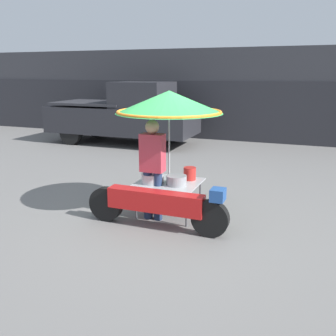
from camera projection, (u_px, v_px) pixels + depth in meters
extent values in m
plane|color=slate|center=(170.00, 222.00, 6.11)|extent=(36.00, 36.00, 0.00)
cube|color=#38383D|center=(256.00, 94.00, 13.72)|extent=(28.00, 2.00, 3.20)
cube|color=#28282D|center=(250.00, 112.00, 12.93)|extent=(23.80, 0.06, 2.08)
cylinder|color=black|center=(210.00, 218.00, 5.51)|extent=(0.56, 0.14, 0.56)
cylinder|color=black|center=(106.00, 204.00, 6.12)|extent=(0.56, 0.14, 0.56)
cube|color=red|center=(155.00, 201.00, 5.78)|extent=(1.55, 0.24, 0.32)
cube|color=#234C93|center=(218.00, 195.00, 5.38)|extent=(0.20, 0.24, 0.18)
cylinder|color=black|center=(174.00, 196.00, 6.61)|extent=(0.51, 0.14, 0.51)
cylinder|color=#515156|center=(186.00, 210.00, 5.86)|extent=(0.03, 0.03, 0.57)
cylinder|color=#515156|center=(200.00, 195.00, 6.55)|extent=(0.03, 0.03, 0.57)
cylinder|color=#515156|center=(136.00, 203.00, 6.17)|extent=(0.03, 0.03, 0.57)
cylinder|color=#515156|center=(154.00, 190.00, 6.85)|extent=(0.03, 0.03, 0.57)
cube|color=#B2B2B7|center=(169.00, 182.00, 6.28)|extent=(1.03, 0.89, 0.02)
cylinder|color=#B2B2B7|center=(169.00, 148.00, 6.14)|extent=(0.03, 0.03, 1.15)
cone|color=green|center=(169.00, 102.00, 5.95)|extent=(1.73, 1.73, 0.36)
torus|color=orange|center=(169.00, 112.00, 5.99)|extent=(1.69, 1.69, 0.05)
cylinder|color=#B7B7BC|center=(153.00, 178.00, 6.20)|extent=(0.37, 0.37, 0.16)
cylinder|color=#939399|center=(176.00, 180.00, 6.08)|extent=(0.33, 0.33, 0.16)
cylinder|color=red|center=(190.00, 174.00, 6.38)|extent=(0.21, 0.21, 0.22)
cylinder|color=navy|center=(148.00, 195.00, 6.19)|extent=(0.14, 0.14, 0.82)
cylinder|color=navy|center=(158.00, 196.00, 6.13)|extent=(0.14, 0.14, 0.82)
cube|color=#C13847|center=(152.00, 153.00, 5.98)|extent=(0.38, 0.22, 0.61)
sphere|color=tan|center=(152.00, 127.00, 5.88)|extent=(0.22, 0.22, 0.22)
cylinder|color=black|center=(153.00, 139.00, 11.54)|extent=(0.76, 0.24, 0.76)
cylinder|color=black|center=(172.00, 131.00, 13.02)|extent=(0.76, 0.24, 0.76)
cylinder|color=black|center=(71.00, 133.00, 12.60)|extent=(0.76, 0.24, 0.76)
cylinder|color=black|center=(97.00, 127.00, 14.07)|extent=(0.76, 0.24, 0.76)
cube|color=#28282D|center=(122.00, 120.00, 12.70)|extent=(5.04, 1.92, 0.87)
cube|color=#28282D|center=(143.00, 95.00, 12.21)|extent=(1.71, 1.77, 0.83)
cube|color=#2D2D33|center=(95.00, 103.00, 12.92)|extent=(2.62, 1.84, 0.08)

